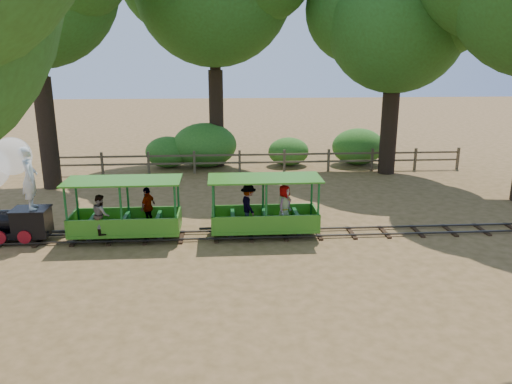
{
  "coord_description": "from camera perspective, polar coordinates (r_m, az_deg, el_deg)",
  "views": [
    {
      "loc": [
        -1.81,
        -13.66,
        5.21
      ],
      "look_at": [
        -0.8,
        0.5,
        1.2
      ],
      "focal_mm": 35.0,
      "sensor_mm": 36.0,
      "label": 1
    }
  ],
  "objects": [
    {
      "name": "shrub_mid_w",
      "position": [
        23.35,
        -5.88,
        5.36
      ],
      "size": [
        2.96,
        2.28,
        2.05
      ],
      "primitive_type": "ellipsoid",
      "color": "#2D6B1E",
      "rests_on": "ground"
    },
    {
      "name": "oak_ne",
      "position": [
        22.5,
        15.7,
        18.93
      ],
      "size": [
        7.24,
        6.37,
        9.28
      ],
      "color": "#2D2116",
      "rests_on": "ground"
    },
    {
      "name": "track",
      "position": [
        14.71,
        3.27,
        -4.72
      ],
      "size": [
        22.0,
        1.0,
        0.1
      ],
      "color": "#3F3D3A",
      "rests_on": "ground"
    },
    {
      "name": "ground",
      "position": [
        14.73,
        3.27,
        -4.97
      ],
      "size": [
        90.0,
        90.0,
        0.0
      ],
      "primitive_type": "plane",
      "color": "#A17345",
      "rests_on": "ground"
    },
    {
      "name": "fence",
      "position": [
        22.22,
        0.7,
        3.74
      ],
      "size": [
        18.1,
        0.1,
        1.0
      ],
      "color": "brown",
      "rests_on": "ground"
    },
    {
      "name": "carriage_rear",
      "position": [
        14.41,
        0.9,
        -2.17
      ],
      "size": [
        3.21,
        1.31,
        1.67
      ],
      "color": "#357E1B",
      "rests_on": "track"
    },
    {
      "name": "shrub_mid_e",
      "position": [
        23.62,
        3.73,
        4.64
      ],
      "size": [
        1.92,
        1.48,
        1.33
      ],
      "primitive_type": "ellipsoid",
      "color": "#2D6B1E",
      "rests_on": "ground"
    },
    {
      "name": "shrub_east",
      "position": [
        24.25,
        11.59,
        5.11
      ],
      "size": [
        2.48,
        1.91,
        1.72
      ],
      "primitive_type": "ellipsoid",
      "color": "#2D6B1E",
      "rests_on": "ground"
    },
    {
      "name": "shrub_west",
      "position": [
        23.52,
        -10.03,
        4.52
      ],
      "size": [
        2.08,
        1.6,
        1.44
      ],
      "primitive_type": "ellipsoid",
      "color": "#2D6B1E",
      "rests_on": "ground"
    },
    {
      "name": "carriage_front",
      "position": [
        14.59,
        -14.76,
        -2.63
      ],
      "size": [
        3.21,
        1.37,
        1.67
      ],
      "color": "#357E1B",
      "rests_on": "track"
    }
  ]
}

